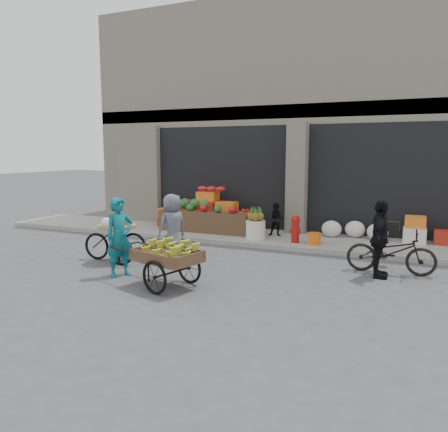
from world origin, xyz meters
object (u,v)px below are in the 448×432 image
at_px(pineapple_bin, 256,230).
at_px(banana_cart, 165,254).
at_px(bicycle, 391,252).
at_px(fire_hydrant, 295,228).
at_px(vendor_grey, 172,227).
at_px(cyclist, 380,239).
at_px(seated_person, 277,220).
at_px(vendor_woman, 120,237).
at_px(orange_bucket, 314,239).
at_px(tricycle_cart, 117,237).

xyz_separation_m(pineapple_bin, banana_cart, (-0.22, -4.29, 0.25)).
bearing_deg(bicycle, fire_hydrant, 53.45).
distance_m(vendor_grey, cyclist, 4.45).
height_order(seated_person, vendor_woman, vendor_woman).
xyz_separation_m(fire_hydrant, banana_cart, (-1.32, -4.24, 0.11)).
distance_m(orange_bucket, vendor_woman, 4.98).
bearing_deg(banana_cart, fire_hydrant, 89.16).
bearing_deg(fire_hydrant, seated_person, 137.12).
bearing_deg(vendor_woman, vendor_grey, 17.79).
bearing_deg(vendor_grey, banana_cart, 52.30).
bearing_deg(vendor_grey, seated_person, 178.37).
relative_size(pineapple_bin, vendor_woman, 0.33).
distance_m(pineapple_bin, cyclist, 3.93).
bearing_deg(seated_person, bicycle, -46.84).
bearing_deg(bicycle, pineapple_bin, 62.15).
relative_size(seated_person, tricycle_cart, 0.64).
relative_size(pineapple_bin, seated_person, 0.56).
relative_size(banana_cart, cyclist, 1.41).
xyz_separation_m(banana_cart, cyclist, (3.50, 2.18, 0.15)).
relative_size(pineapple_bin, cyclist, 0.34).
bearing_deg(cyclist, pineapple_bin, 55.58).
bearing_deg(cyclist, vendor_grey, 92.25).
height_order(pineapple_bin, vendor_grey, vendor_grey).
relative_size(vendor_woman, tricycle_cart, 1.08).
distance_m(banana_cart, vendor_woman, 1.23).
distance_m(bicycle, cyclist, 0.55).
bearing_deg(tricycle_cart, fire_hydrant, 38.12).
xyz_separation_m(fire_hydrant, seated_person, (-0.70, 0.65, 0.08)).
bearing_deg(seated_person, fire_hydrant, -52.88).
bearing_deg(vendor_grey, vendor_woman, 16.89).
relative_size(orange_bucket, tricycle_cart, 0.22).
distance_m(vendor_woman, bicycle, 5.43).
xyz_separation_m(vendor_grey, cyclist, (4.44, 0.31, 0.02)).
height_order(pineapple_bin, tricycle_cart, tricycle_cart).
xyz_separation_m(banana_cart, tricycle_cart, (-1.96, 1.18, -0.05)).
height_order(pineapple_bin, bicycle, bicycle).
bearing_deg(tricycle_cart, banana_cart, -36.00).
relative_size(vendor_woman, vendor_grey, 1.04).
height_order(vendor_woman, tricycle_cart, vendor_woman).
bearing_deg(tricycle_cart, pineapple_bin, 50.08).
bearing_deg(vendor_woman, cyclist, -41.14).
bearing_deg(tricycle_cart, vendor_woman, -55.08).
xyz_separation_m(fire_hydrant, tricycle_cart, (-3.28, -3.06, 0.06)).
xyz_separation_m(pineapple_bin, orange_bucket, (1.60, -0.10, -0.10)).
relative_size(orange_bucket, vendor_grey, 0.21).
bearing_deg(vendor_grey, pineapple_bin, -179.92).
distance_m(seated_person, bicycle, 3.86).
bearing_deg(tricycle_cart, vendor_grey, 29.29).
bearing_deg(cyclist, orange_bucket, 38.26).
bearing_deg(cyclist, tricycle_cart, 98.68).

